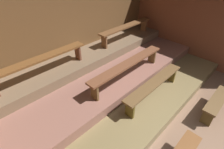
% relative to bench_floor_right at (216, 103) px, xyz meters
% --- Properties ---
extents(ground, '(6.31, 4.82, 0.08)m').
position_rel_bench_floor_right_xyz_m(ground, '(-0.86, 1.60, -0.36)').
color(ground, '#82624C').
extents(wall_back, '(6.31, 0.06, 2.66)m').
position_rel_bench_floor_right_xyz_m(wall_back, '(-0.86, 3.64, 1.01)').
color(wall_back, brown).
rests_on(wall_back, ground).
extents(wall_right, '(0.06, 4.82, 2.66)m').
position_rel_bench_floor_right_xyz_m(wall_right, '(1.92, 1.60, 1.01)').
color(wall_right, brown).
rests_on(wall_right, ground).
extents(platform_lower, '(5.51, 3.09, 0.23)m').
position_rel_bench_floor_right_xyz_m(platform_lower, '(-0.86, 2.06, -0.20)').
color(platform_lower, olive).
rests_on(platform_lower, ground).
extents(platform_middle, '(5.51, 2.13, 0.23)m').
position_rel_bench_floor_right_xyz_m(platform_middle, '(-0.86, 2.54, 0.03)').
color(platform_middle, '#8E5E51').
rests_on(platform_middle, platform_lower).
extents(platform_upper, '(5.51, 0.95, 0.23)m').
position_rel_bench_floor_right_xyz_m(platform_upper, '(-0.86, 3.13, 0.26)').
color(platform_upper, '#786048').
rests_on(platform_upper, platform_middle).
extents(bench_floor_right, '(1.08, 0.26, 0.42)m').
position_rel_bench_floor_right_xyz_m(bench_floor_right, '(0.00, 0.00, 0.00)').
color(bench_floor_right, brown).
rests_on(bench_floor_right, ground).
extents(bench_lower_center, '(1.89, 0.26, 0.42)m').
position_rel_bench_floor_right_xyz_m(bench_lower_center, '(-0.71, 1.15, 0.26)').
color(bench_lower_center, brown).
rests_on(bench_lower_center, platform_lower).
extents(bench_middle_center, '(2.31, 0.26, 0.42)m').
position_rel_bench_floor_right_xyz_m(bench_middle_center, '(-0.81, 1.84, 0.50)').
color(bench_middle_center, brown).
rests_on(bench_middle_center, platform_middle).
extents(bench_upper_left, '(2.16, 0.26, 0.42)m').
position_rel_bench_floor_right_xyz_m(bench_upper_left, '(-2.29, 3.08, 0.73)').
color(bench_upper_left, brown).
rests_on(bench_upper_left, platform_upper).
extents(bench_upper_right, '(2.16, 0.26, 0.42)m').
position_rel_bench_floor_right_xyz_m(bench_upper_right, '(0.56, 3.08, 0.73)').
color(bench_upper_right, brown).
rests_on(bench_upper_right, platform_upper).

